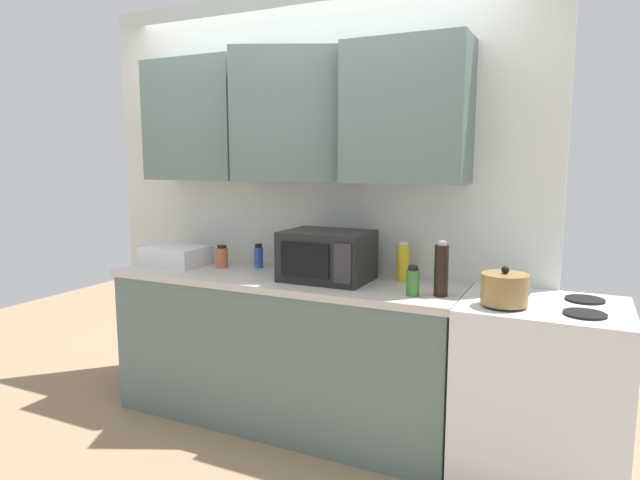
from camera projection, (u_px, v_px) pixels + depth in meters
ground_plane at (215, 479)px, 2.73m from camera, size 8.00×8.00×0.00m
wall_back_with_cabinets at (300, 161)px, 3.33m from camera, size 2.97×0.58×2.60m
counter_run at (284, 349)px, 3.29m from camera, size 2.10×0.63×0.90m
stove_range at (540, 393)px, 2.66m from camera, size 0.76×0.64×0.91m
kettle at (504, 289)px, 2.53m from camera, size 0.21×0.21×0.18m
microwave at (327, 256)px, 3.09m from camera, size 0.48×0.37×0.28m
dish_rack at (176, 256)px, 3.56m from camera, size 0.38×0.30×0.12m
bottle_soy_dark at (441, 270)px, 2.72m from camera, size 0.07×0.07×0.28m
bottle_yellow_mustard at (403, 262)px, 3.07m from camera, size 0.07×0.07×0.23m
bottle_spice_jar at (222, 257)px, 3.47m from camera, size 0.07×0.07×0.14m
bottle_green_oil at (413, 282)px, 2.74m from camera, size 0.07×0.07×0.15m
bottle_red_sauce at (281, 261)px, 3.30m from camera, size 0.08×0.08×0.16m
bottle_blue_cleaner at (258, 256)px, 3.47m from camera, size 0.06×0.06×0.15m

